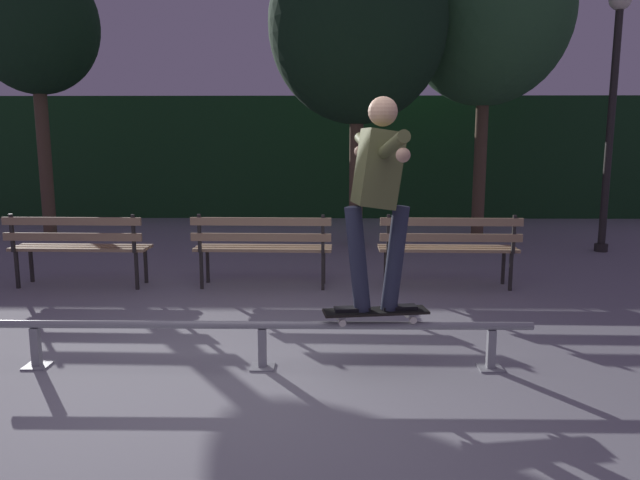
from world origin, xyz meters
name	(u,v)px	position (x,y,z in m)	size (l,w,h in m)	color
ground_plane	(258,383)	(0.00, 0.00, 0.00)	(90.00, 90.00, 0.00)	gray
hedge_backdrop	(306,157)	(0.00, 9.74, 1.33)	(24.00, 1.20, 2.66)	#193D1E
grind_rail	(262,332)	(0.00, 0.29, 0.28)	(4.05, 0.18, 0.37)	gray
skateboard	(376,312)	(0.85, 0.29, 0.44)	(0.80, 0.31, 0.09)	black
skateboarder	(378,186)	(0.85, 0.29, 1.38)	(0.63, 1.40, 1.56)	black
park_bench_leftmost	(78,242)	(-2.41, 2.77, 0.54)	(1.61, 0.45, 0.88)	#282623
park_bench_left_center	(262,243)	(-0.26, 2.77, 0.54)	(1.61, 0.45, 0.88)	#282623
park_bench_right_center	(449,243)	(1.89, 2.77, 0.54)	(1.61, 0.45, 0.88)	#282623
tree_behind_benches	(358,25)	(0.95, 5.63, 3.47)	(2.77, 2.77, 5.01)	brown
tree_far_right	(487,11)	(3.20, 6.69, 3.89)	(2.91, 2.91, 5.50)	brown
tree_far_left	(35,26)	(-4.42, 6.35, 3.60)	(2.08, 2.08, 4.77)	brown
lamp_post_right	(614,88)	(4.75, 5.17, 2.48)	(0.32, 0.32, 3.90)	#282623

